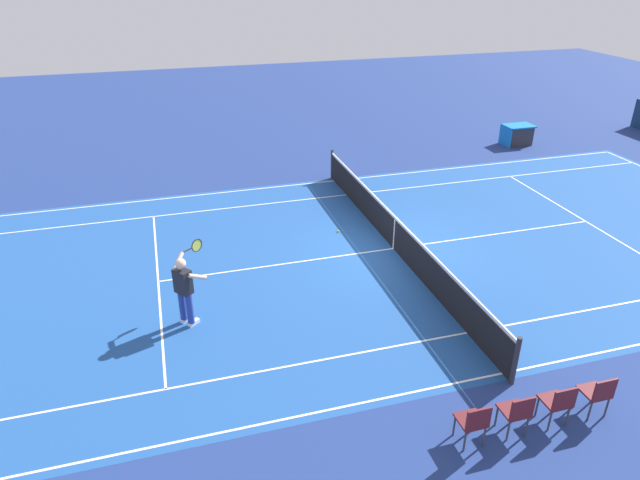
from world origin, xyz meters
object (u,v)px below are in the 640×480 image
tennis_net (395,233)px  equipment_cart_tarped (517,135)px  tennis_ball (338,231)px  spectator_chair_2 (517,411)px  spectator_chair_3 (474,421)px  spectator_chair_1 (558,402)px  spectator_chair_0 (598,392)px  tennis_player_near (185,287)px

tennis_net → equipment_cart_tarped: (-8.83, -7.48, -0.05)m
tennis_ball → spectator_chair_2: spectator_chair_2 is taller
spectator_chair_3 → tennis_net: bearing=-102.4°
spectator_chair_1 → spectator_chair_3: same height
tennis_ball → spectator_chair_0: (-2.08, 8.36, 0.49)m
spectator_chair_2 → spectator_chair_3: (0.82, 0.00, 0.00)m
tennis_ball → equipment_cart_tarped: (-10.00, -6.04, 0.40)m
spectator_chair_2 → equipment_cart_tarped: bearing=-123.5°
spectator_chair_0 → spectator_chair_2: 1.63m
tennis_player_near → equipment_cart_tarped: size_ratio=1.36×
spectator_chair_1 → spectator_chair_0: bearing=180.0°
tennis_player_near → spectator_chair_0: bearing=143.8°
tennis_net → tennis_player_near: 6.16m
tennis_player_near → equipment_cart_tarped: bearing=-147.0°
tennis_ball → spectator_chair_3: bearing=87.5°
spectator_chair_0 → spectator_chair_1: (0.82, 0.00, 0.00)m
spectator_chair_0 → spectator_chair_1: 0.82m
tennis_net → spectator_chair_0: bearing=97.6°
tennis_net → tennis_player_near: size_ratio=6.89×
spectator_chair_3 → equipment_cart_tarped: (-10.36, -14.41, -0.08)m
tennis_ball → spectator_chair_3: spectator_chair_3 is taller
equipment_cart_tarped → tennis_net: bearing=40.3°
tennis_player_near → equipment_cart_tarped: (-14.63, -9.50, -0.49)m
equipment_cart_tarped → spectator_chair_2: bearing=56.5°
tennis_player_near → tennis_ball: tennis_player_near is taller
spectator_chair_1 → spectator_chair_2: (0.82, 0.00, 0.00)m
spectator_chair_1 → spectator_chair_3: (1.63, 0.00, 0.00)m
tennis_net → equipment_cart_tarped: tennis_net is taller
tennis_net → spectator_chair_1: tennis_net is taller
spectator_chair_0 → spectator_chair_2: same height
equipment_cart_tarped → tennis_ball: bearing=31.2°
tennis_player_near → spectator_chair_3: 6.52m
spectator_chair_2 → spectator_chair_1: bearing=180.0°
tennis_player_near → spectator_chair_2: size_ratio=1.93×
tennis_ball → spectator_chair_3: 8.39m
spectator_chair_1 → spectator_chair_3: size_ratio=1.00×
tennis_player_near → spectator_chair_2: tennis_player_near is taller
spectator_chair_3 → equipment_cart_tarped: spectator_chair_3 is taller
tennis_ball → equipment_cart_tarped: equipment_cart_tarped is taller
tennis_net → tennis_ball: bearing=-50.9°
tennis_player_near → spectator_chair_3: (-4.27, 4.91, -0.41)m
tennis_player_near → spectator_chair_1: tennis_player_near is taller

